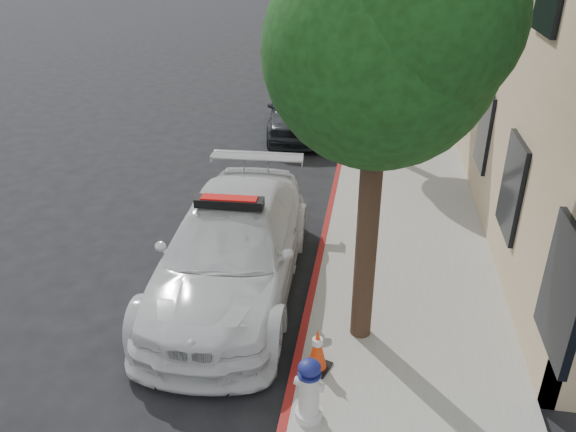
# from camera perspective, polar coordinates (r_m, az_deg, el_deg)

# --- Properties ---
(ground) EXTENTS (120.00, 120.00, 0.00)m
(ground) POSITION_cam_1_polar(r_m,az_deg,el_deg) (10.74, -7.86, -4.10)
(ground) COLOR black
(ground) RESTS_ON ground
(sidewalk) EXTENTS (3.20, 50.00, 0.15)m
(sidewalk) POSITION_cam_1_polar(r_m,az_deg,el_deg) (19.55, 11.06, 10.27)
(sidewalk) COLOR gray
(sidewalk) RESTS_ON ground
(curb_strip) EXTENTS (0.12, 50.00, 0.15)m
(curb_strip) POSITION_cam_1_polar(r_m,az_deg,el_deg) (19.56, 6.48, 10.60)
(curb_strip) COLOR maroon
(curb_strip) RESTS_ON ground
(tree_near) EXTENTS (2.92, 2.82, 5.62)m
(tree_near) POSITION_cam_1_polar(r_m,az_deg,el_deg) (6.87, 9.63, 16.39)
(tree_near) COLOR black
(tree_near) RESTS_ON sidewalk
(police_car) EXTENTS (2.40, 5.50, 1.72)m
(police_car) POSITION_cam_1_polar(r_m,az_deg,el_deg) (9.39, -5.73, -3.27)
(police_car) COLOR silver
(police_car) RESTS_ON ground
(parked_car_mid) EXTENTS (2.37, 4.66, 1.52)m
(parked_car_mid) POSITION_cam_1_polar(r_m,az_deg,el_deg) (17.20, 1.07, 10.89)
(parked_car_mid) COLOR black
(parked_car_mid) RESTS_ON ground
(parked_car_far) EXTENTS (2.08, 4.69, 1.50)m
(parked_car_far) POSITION_cam_1_polar(r_m,az_deg,el_deg) (24.37, 5.21, 15.51)
(parked_car_far) COLOR #151935
(parked_car_far) RESTS_ON ground
(fire_hydrant) EXTENTS (0.37, 0.34, 0.88)m
(fire_hydrant) POSITION_cam_1_polar(r_m,az_deg,el_deg) (7.03, 2.15, -17.30)
(fire_hydrant) COLOR silver
(fire_hydrant) RESTS_ON sidewalk
(traffic_cone) EXTENTS (0.43, 0.43, 0.65)m
(traffic_cone) POSITION_cam_1_polar(r_m,az_deg,el_deg) (7.76, 3.00, -13.33)
(traffic_cone) COLOR black
(traffic_cone) RESTS_ON sidewalk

